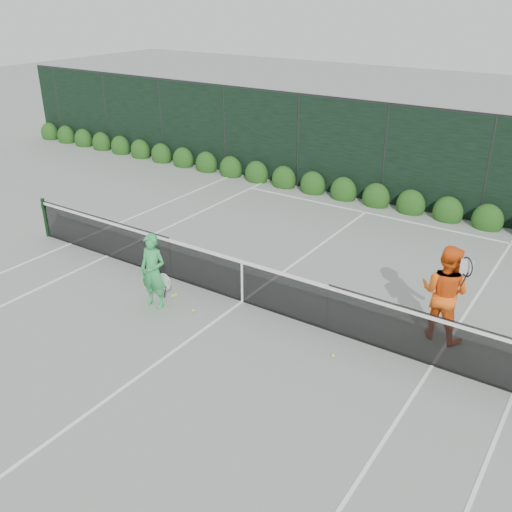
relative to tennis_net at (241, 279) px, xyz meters
The scene contains 8 objects.
ground 0.53m from the tennis_net, ahead, with size 80.00×80.00×0.00m, color gray.
tennis_net is the anchor object (origin of this frame).
player_woman 1.83m from the tennis_net, 140.86° to the right, with size 0.67×0.45×1.61m.
player_man 4.06m from the tennis_net, 14.29° to the left, with size 1.00×0.82×1.90m.
court_lines 0.53m from the tennis_net, ahead, with size 11.03×23.83×0.01m.
windscreen_fence 2.88m from the tennis_net, 89.49° to the right, with size 32.00×21.07×3.06m.
hedge_row 7.16m from the tennis_net, 89.80° to the left, with size 31.66×0.65×0.94m.
tennis_balls 0.91m from the tennis_net, 103.11° to the right, with size 3.95×0.39×0.07m.
Camera 1 is at (6.12, -8.65, 6.08)m, focal length 40.00 mm.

